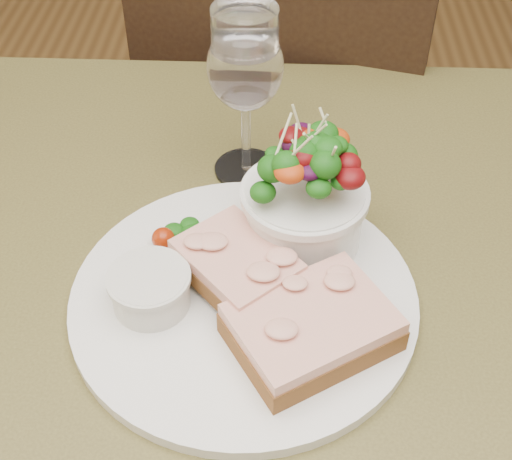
{
  "coord_description": "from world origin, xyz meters",
  "views": [
    {
      "loc": [
        0.01,
        -0.43,
        1.24
      ],
      "look_at": [
        -0.01,
        0.02,
        0.81
      ],
      "focal_mm": 50.0,
      "sensor_mm": 36.0,
      "label": 1
    }
  ],
  "objects_px": {
    "dinner_plate": "(244,298)",
    "sandwich_back": "(237,265)",
    "cafe_table": "(269,357)",
    "ramekin": "(150,288)",
    "chair_far": "(292,211)",
    "sandwich_front": "(312,327)",
    "wine_glass": "(245,72)",
    "salad_bowl": "(305,191)"
  },
  "relations": [
    {
      "from": "sandwich_front",
      "to": "sandwich_back",
      "type": "xyz_separation_m",
      "value": [
        -0.07,
        0.06,
        0.01
      ]
    },
    {
      "from": "sandwich_front",
      "to": "ramekin",
      "type": "relative_size",
      "value": 2.36
    },
    {
      "from": "dinner_plate",
      "to": "sandwich_back",
      "type": "bearing_deg",
      "value": 116.19
    },
    {
      "from": "chair_far",
      "to": "sandwich_front",
      "type": "relative_size",
      "value": 5.68
    },
    {
      "from": "ramekin",
      "to": "sandwich_front",
      "type": "bearing_deg",
      "value": -13.87
    },
    {
      "from": "chair_far",
      "to": "wine_glass",
      "type": "relative_size",
      "value": 5.14
    },
    {
      "from": "salad_bowl",
      "to": "sandwich_back",
      "type": "bearing_deg",
      "value": -134.63
    },
    {
      "from": "dinner_plate",
      "to": "sandwich_back",
      "type": "distance_m",
      "value": 0.03
    },
    {
      "from": "cafe_table",
      "to": "salad_bowl",
      "type": "xyz_separation_m",
      "value": [
        0.03,
        0.06,
        0.17
      ]
    },
    {
      "from": "chair_far",
      "to": "wine_glass",
      "type": "distance_m",
      "value": 0.73
    },
    {
      "from": "cafe_table",
      "to": "chair_far",
      "type": "distance_m",
      "value": 0.71
    },
    {
      "from": "dinner_plate",
      "to": "salad_bowl",
      "type": "bearing_deg",
      "value": 54.57
    },
    {
      "from": "dinner_plate",
      "to": "salad_bowl",
      "type": "xyz_separation_m",
      "value": [
        0.05,
        0.07,
        0.07
      ]
    },
    {
      "from": "cafe_table",
      "to": "dinner_plate",
      "type": "relative_size",
      "value": 2.58
    },
    {
      "from": "chair_far",
      "to": "wine_glass",
      "type": "bearing_deg",
      "value": 96.31
    },
    {
      "from": "chair_far",
      "to": "sandwich_back",
      "type": "height_order",
      "value": "chair_far"
    },
    {
      "from": "sandwich_front",
      "to": "ramekin",
      "type": "xyz_separation_m",
      "value": [
        -0.14,
        0.03,
        0.0
      ]
    },
    {
      "from": "sandwich_front",
      "to": "wine_glass",
      "type": "height_order",
      "value": "wine_glass"
    },
    {
      "from": "chair_far",
      "to": "sandwich_front",
      "type": "bearing_deg",
      "value": 104.79
    },
    {
      "from": "cafe_table",
      "to": "ramekin",
      "type": "bearing_deg",
      "value": -164.26
    },
    {
      "from": "chair_far",
      "to": "ramekin",
      "type": "distance_m",
      "value": 0.82
    },
    {
      "from": "dinner_plate",
      "to": "salad_bowl",
      "type": "height_order",
      "value": "salad_bowl"
    },
    {
      "from": "chair_far",
      "to": "sandwich_front",
      "type": "xyz_separation_m",
      "value": [
        0.0,
        -0.68,
        0.49
      ]
    },
    {
      "from": "dinner_plate",
      "to": "sandwich_back",
      "type": "xyz_separation_m",
      "value": [
        -0.01,
        0.01,
        0.03
      ]
    },
    {
      "from": "ramekin",
      "to": "wine_glass",
      "type": "height_order",
      "value": "wine_glass"
    },
    {
      "from": "cafe_table",
      "to": "ramekin",
      "type": "relative_size",
      "value": 11.89
    },
    {
      "from": "sandwich_front",
      "to": "wine_glass",
      "type": "xyz_separation_m",
      "value": [
        -0.07,
        0.24,
        0.09
      ]
    },
    {
      "from": "dinner_plate",
      "to": "wine_glass",
      "type": "relative_size",
      "value": 1.77
    },
    {
      "from": "chair_far",
      "to": "sandwich_back",
      "type": "distance_m",
      "value": 0.79
    },
    {
      "from": "ramekin",
      "to": "sandwich_back",
      "type": "bearing_deg",
      "value": 21.01
    },
    {
      "from": "sandwich_back",
      "to": "ramekin",
      "type": "xyz_separation_m",
      "value": [
        -0.07,
        -0.03,
        -0.0
      ]
    },
    {
      "from": "dinner_plate",
      "to": "salad_bowl",
      "type": "distance_m",
      "value": 0.11
    },
    {
      "from": "dinner_plate",
      "to": "sandwich_back",
      "type": "relative_size",
      "value": 2.41
    },
    {
      "from": "chair_far",
      "to": "ramekin",
      "type": "xyz_separation_m",
      "value": [
        -0.13,
        -0.64,
        0.49
      ]
    },
    {
      "from": "sandwich_back",
      "to": "wine_glass",
      "type": "relative_size",
      "value": 0.74
    },
    {
      "from": "chair_far",
      "to": "salad_bowl",
      "type": "xyz_separation_m",
      "value": [
        -0.0,
        -0.56,
        0.53
      ]
    },
    {
      "from": "cafe_table",
      "to": "sandwich_back",
      "type": "height_order",
      "value": "sandwich_back"
    },
    {
      "from": "cafe_table",
      "to": "chair_far",
      "type": "xyz_separation_m",
      "value": [
        0.03,
        0.61,
        -0.36
      ]
    },
    {
      "from": "cafe_table",
      "to": "chair_far",
      "type": "bearing_deg",
      "value": 87.08
    },
    {
      "from": "chair_far",
      "to": "salad_bowl",
      "type": "distance_m",
      "value": 0.77
    },
    {
      "from": "cafe_table",
      "to": "sandwich_back",
      "type": "distance_m",
      "value": 0.14
    },
    {
      "from": "chair_far",
      "to": "salad_bowl",
      "type": "height_order",
      "value": "chair_far"
    }
  ]
}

